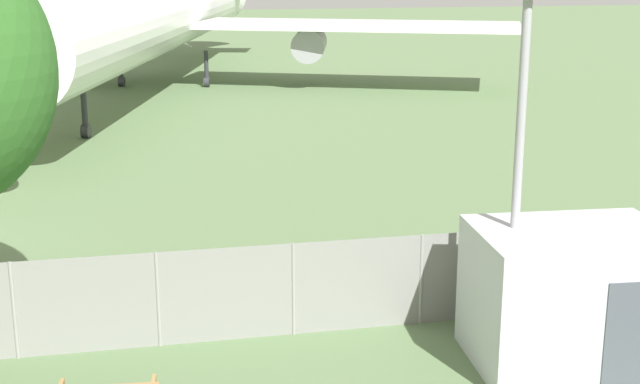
{
  "coord_description": "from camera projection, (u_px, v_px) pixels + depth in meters",
  "views": [
    {
      "loc": [
        -5.36,
        -4.32,
        7.05
      ],
      "look_at": [
        -1.39,
        14.35,
        2.0
      ],
      "focal_mm": 50.0,
      "sensor_mm": 36.0,
      "label": 1
    }
  ],
  "objects": [
    {
      "name": "light_mast",
      "position": [
        520.0,
        130.0,
        15.17
      ],
      "size": [
        0.44,
        0.44,
        6.74
      ],
      "color": "#99999E",
      "rests_on": "ground"
    },
    {
      "name": "airplane",
      "position": [
        155.0,
        16.0,
        47.44
      ],
      "size": [
        38.94,
        47.33,
        12.06
      ],
      "rotation": [
        0.0,
        0.0,
        -1.83
      ],
      "color": "white",
      "rests_on": "ground"
    },
    {
      "name": "perimeter_fence",
      "position": [
        421.0,
        280.0,
        17.47
      ],
      "size": [
        56.07,
        0.07,
        1.84
      ],
      "color": "gray",
      "rests_on": "ground"
    },
    {
      "name": "portable_cabin",
      "position": [
        570.0,
        297.0,
        15.73
      ],
      "size": [
        3.56,
        2.73,
        2.46
      ],
      "rotation": [
        0.0,
        0.0,
        -0.07
      ],
      "color": "silver",
      "rests_on": "ground"
    }
  ]
}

